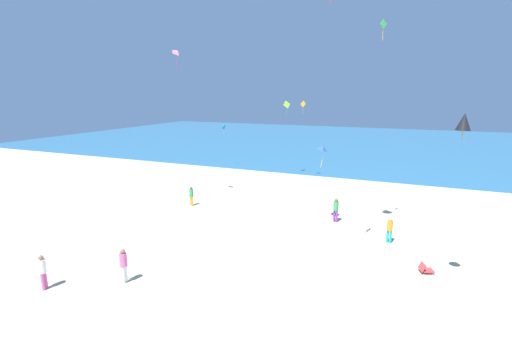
{
  "coord_description": "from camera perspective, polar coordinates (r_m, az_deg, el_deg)",
  "views": [
    {
      "loc": [
        7.47,
        -10.95,
        8.78
      ],
      "look_at": [
        0.0,
        6.5,
        4.3
      ],
      "focal_mm": 25.67,
      "sensor_mm": 36.0,
      "label": 1
    }
  ],
  "objects": [
    {
      "name": "kite_blue",
      "position": [
        24.19,
        10.38,
        4.76
      ],
      "size": [
        0.89,
        1.0,
        1.49
      ],
      "rotation": [
        0.0,
        0.0,
        1.96
      ],
      "color": "blue"
    },
    {
      "name": "kite_lime",
      "position": [
        38.34,
        4.8,
        11.42
      ],
      "size": [
        0.53,
        0.69,
        1.58
      ],
      "rotation": [
        0.0,
        0.0,
        4.44
      ],
      "color": "#99DB33"
    },
    {
      "name": "kite_teal",
      "position": [
        43.92,
        -5.04,
        8.03
      ],
      "size": [
        0.18,
        0.69,
        1.13
      ],
      "rotation": [
        0.0,
        0.0,
        1.63
      ],
      "color": "#1EADAD"
    },
    {
      "name": "person_1",
      "position": [
        29.49,
        -10.04,
        -2.44
      ],
      "size": [
        0.4,
        0.4,
        1.55
      ],
      "rotation": [
        0.0,
        0.0,
        1.19
      ],
      "color": "orange",
      "rests_on": "ground_plane"
    },
    {
      "name": "kite_black",
      "position": [
        16.68,
        29.66,
        7.77
      ],
      "size": [
        0.79,
        0.8,
        1.07
      ],
      "rotation": [
        0.0,
        0.0,
        0.6
      ],
      "color": "black"
    },
    {
      "name": "kite_pink",
      "position": [
        29.71,
        -12.19,
        18.74
      ],
      "size": [
        0.83,
        0.76,
        1.71
      ],
      "rotation": [
        0.0,
        0.0,
        5.81
      ],
      "color": "pink"
    },
    {
      "name": "person_2",
      "position": [
        23.37,
        20.12,
        -7.22
      ],
      "size": [
        0.39,
        0.39,
        1.6
      ],
      "rotation": [
        0.0,
        0.0,
        4.43
      ],
      "color": "#19ADB2",
      "rests_on": "ground_plane"
    },
    {
      "name": "person_0",
      "position": [
        19.64,
        -30.3,
        -12.11
      ],
      "size": [
        0.42,
        0.42,
        1.67
      ],
      "rotation": [
        0.0,
        0.0,
        0.3
      ],
      "color": "#D8599E",
      "rests_on": "ground_plane"
    },
    {
      "name": "kite_orange",
      "position": [
        36.85,
        7.35,
        11.46
      ],
      "size": [
        0.6,
        0.29,
        1.25
      ],
      "rotation": [
        0.0,
        0.0,
        2.84
      ],
      "color": "orange"
    },
    {
      "name": "ocean_water",
      "position": [
        68.98,
        16.83,
        5.42
      ],
      "size": [
        120.0,
        60.0,
        0.05
      ],
      "primitive_type": "cube",
      "color": "teal",
      "rests_on": "ground_plane"
    },
    {
      "name": "beach_chair_far_left",
      "position": [
        20.62,
        24.88,
        -12.57
      ],
      "size": [
        0.81,
        0.75,
        0.51
      ],
      "rotation": [
        0.0,
        0.0,
        0.37
      ],
      "color": "#D13D3D",
      "rests_on": "ground_plane"
    },
    {
      "name": "kite_green",
      "position": [
        23.17,
        19.24,
        21.69
      ],
      "size": [
        0.32,
        0.43,
        1.12
      ],
      "rotation": [
        0.0,
        0.0,
        4.19
      ],
      "color": "green"
    },
    {
      "name": "person_4",
      "position": [
        25.99,
        12.34,
        -4.49
      ],
      "size": [
        0.44,
        0.44,
        1.71
      ],
      "rotation": [
        0.0,
        0.0,
        1.23
      ],
      "color": "purple",
      "rests_on": "ground_plane"
    },
    {
      "name": "person_3",
      "position": [
        18.66,
        -19.93,
        -12.27
      ],
      "size": [
        0.39,
        0.39,
        1.71
      ],
      "rotation": [
        0.0,
        0.0,
        0.15
      ],
      "color": "white",
      "rests_on": "ground_plane"
    },
    {
      "name": "ground_plane",
      "position": [
        23.92,
        3.33,
        -8.29
      ],
      "size": [
        120.0,
        120.0,
        0.0
      ],
      "primitive_type": "plane",
      "color": "beige"
    }
  ]
}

